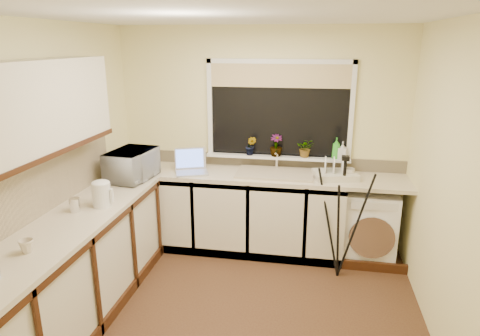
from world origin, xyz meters
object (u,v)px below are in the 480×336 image
kettle (102,195)px  plant_b (251,146)px  washing_machine (369,225)px  dish_rack (335,175)px  steel_jar (75,205)px  soap_bottle_green (336,148)px  microwave (132,165)px  plant_d (306,148)px  tripod (341,218)px  laptop (191,166)px  cup_left (27,246)px  soap_bottle_clear (342,151)px  cup_back (348,173)px  plant_c (276,145)px

kettle → plant_b: 1.77m
washing_machine → dish_rack: size_ratio=1.78×
steel_jar → soap_bottle_green: 2.70m
steel_jar → microwave: 0.93m
washing_machine → plant_d: plant_d is taller
washing_machine → tripod: size_ratio=0.62×
laptop → soap_bottle_green: size_ratio=1.84×
microwave → cup_left: bearing=-175.2°
soap_bottle_green → plant_b: bearing=-178.8°
steel_jar → soap_bottle_clear: (2.26, 1.54, 0.19)m
cup_left → soap_bottle_green: bearing=47.0°
cup_back → microwave: bearing=-169.0°
steel_jar → plant_b: (1.26, 1.54, 0.20)m
steel_jar → plant_d: (1.86, 1.56, 0.19)m
laptop → cup_back: laptop is taller
kettle → dish_rack: 2.34m
washing_machine → dish_rack: dish_rack is taller
plant_d → cup_back: size_ratio=1.56×
laptop → plant_d: size_ratio=2.06×
laptop → plant_d: 1.27m
steel_jar → washing_machine: bearing=27.7°
tripod → plant_d: (-0.39, 0.66, 0.53)m
laptop → kettle: (-0.47, -1.11, 0.04)m
steel_jar → soap_bottle_clear: soap_bottle_clear is taller
tripod → plant_c: bearing=119.0°
steel_jar → soap_bottle_clear: size_ratio=0.62×
soap_bottle_green → cup_back: size_ratio=1.75×
plant_d → soap_bottle_green: size_ratio=0.89×
soap_bottle_green → washing_machine: bearing=-28.1°
kettle → plant_c: (1.37, 1.39, 0.17)m
cup_back → washing_machine: bearing=-1.0°
tripod → soap_bottle_green: size_ratio=5.42×
washing_machine → microwave: microwave is taller
plant_d → microwave: bearing=-159.9°
soap_bottle_green → cup_back: 0.32m
washing_machine → kettle: 2.76m
kettle → microwave: 0.77m
laptop → soap_bottle_green: (1.55, 0.29, 0.20)m
plant_b → cup_left: plant_b is taller
cup_back → cup_left: cup_back is taller
washing_machine → laptop: (-1.94, -0.08, 0.58)m
washing_machine → steel_jar: size_ratio=6.48×
laptop → microwave: 0.64m
plant_d → washing_machine: bearing=-16.6°
cup_back → plant_c: bearing=166.2°
dish_rack → plant_d: size_ratio=2.10×
plant_d → cup_back: plant_d is taller
washing_machine → kettle: size_ratio=3.70×
steel_jar → plant_b: 2.00m
kettle → plant_b: (1.09, 1.38, 0.15)m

